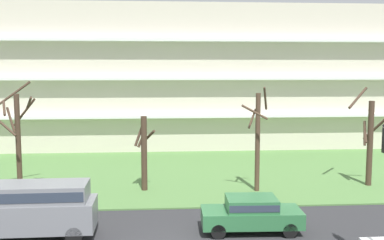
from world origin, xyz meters
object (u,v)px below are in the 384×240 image
tree_right (369,139)px  van_gray_center_left (33,206)px  tree_left (144,151)px  tree_center (258,139)px  sedan_green_near_left (251,213)px  tree_far_left (18,135)px

tree_right → van_gray_center_left: tree_right is taller
tree_left → tree_center: (6.58, -0.71, 0.78)m
tree_center → van_gray_center_left: size_ratio=1.18×
tree_left → tree_right: (13.68, 0.17, 0.54)m
tree_left → sedan_green_near_left: (4.93, -7.17, -1.52)m
tree_left → tree_right: bearing=0.7°
van_gray_center_left → tree_right: bearing=-158.8°
tree_center → van_gray_center_left: (-11.07, -6.46, -1.78)m
tree_far_left → van_gray_center_left: bearing=-69.3°
tree_far_left → sedan_green_near_left: tree_far_left is taller
van_gray_center_left → tree_far_left: bearing=-70.0°
tree_right → tree_center: bearing=-172.9°
sedan_green_near_left → tree_left: bearing=-53.5°
tree_center → sedan_green_near_left: tree_center is taller
tree_center → sedan_green_near_left: (-1.65, -6.46, -2.30)m
tree_far_left → tree_right: (20.79, 0.42, -0.51)m
tree_far_left → tree_left: size_ratio=1.46×
tree_left → van_gray_center_left: 8.52m
sedan_green_near_left → van_gray_center_left: 9.44m
tree_left → van_gray_center_left: (-4.50, -7.17, -0.99)m
tree_left → sedan_green_near_left: 8.83m
van_gray_center_left → tree_center: bearing=-150.5°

